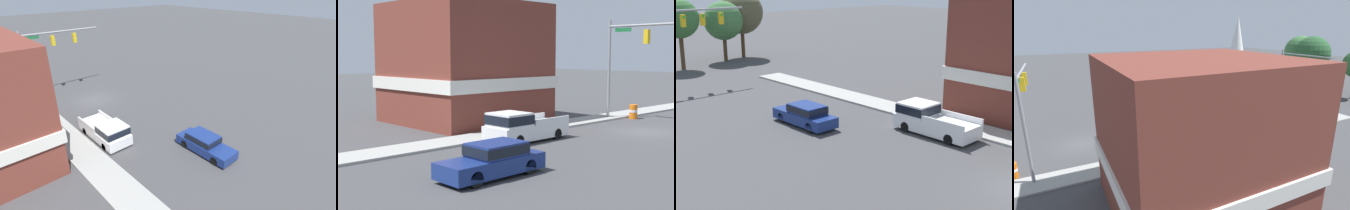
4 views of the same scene
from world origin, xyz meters
The scene contains 7 objects.
ground_plane centered at (0.00, 0.00, 0.00)m, with size 200.00×200.00×0.00m, color #424244.
sidewalk_curb centered at (5.70, 0.00, 0.07)m, with size 2.40×60.00×0.14m.
near_signal_assembly centered at (2.79, -3.78, 5.72)m, with size 8.63×0.49×7.81m.
car_lead centered at (-1.58, 14.94, 0.76)m, with size 1.77×4.85×1.45m.
pickup_truck_parked centered at (3.23, 8.37, 0.89)m, with size 2.14×5.32×1.80m.
construction_barrel centered at (3.90, -5.12, 0.58)m, with size 0.64×0.64×1.14m.
corner_brick_building centered at (12.20, 5.39, 4.32)m, with size 9.90×10.28×8.92m.
Camera 2 is at (-15.93, 27.88, 5.16)m, focal length 50.00 mm.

